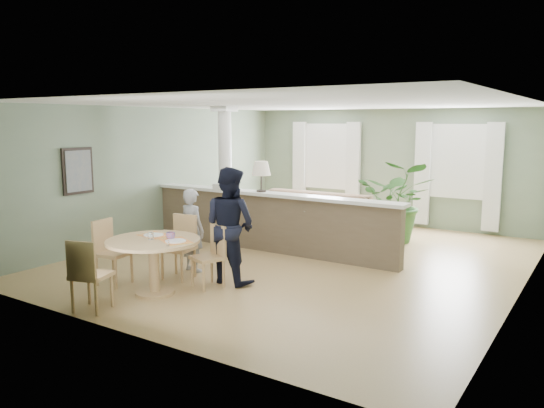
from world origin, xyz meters
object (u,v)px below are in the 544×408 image
Objects in this scene: chair_far_boy at (181,243)px; man_person at (230,225)px; chair_far_man at (212,253)px; chair_near at (88,272)px; houseplant at (397,201)px; chair_side at (109,249)px; child_person at (192,230)px; dining_table at (154,251)px; sofa at (308,215)px.

chair_far_boy is 0.89m from man_person.
chair_near reaches higher than chair_far_man.
houseplant is at bearing 93.47° from chair_far_man.
child_person reaches higher than chair_side.
dining_table is at bearing -117.59° from chair_near.
houseplant reaches higher than chair_side.
chair_far_man is at bearing 57.48° from dining_table.
man_person is at bearing -62.32° from chair_side.
chair_far_boy is 1.07m from chair_side.
dining_table is 0.74× the size of man_person.
chair_far_boy reaches higher than dining_table.
chair_side is 0.72× the size of child_person.
chair_far_man is 0.96× the size of chair_near.
chair_near is at bearing -150.97° from chair_side.
child_person reaches higher than chair_far_man.
chair_far_man is 0.50m from man_person.
dining_table is 0.85m from chair_far_man.
dining_table is at bearing 115.76° from child_person.
man_person is (1.46, 1.05, 0.34)m from chair_side.
chair_far_boy is 1.07× the size of chair_far_man.
dining_table is 1.19m from man_person.
sofa is 1.79× the size of man_person.
sofa is 4.46m from dining_table.
houseplant is 4.14m from man_person.
sofa is 3.30m from child_person.
chair_side reaches higher than chair_far_man.
chair_far_boy is (-0.24, -3.63, 0.08)m from sofa.
chair_far_boy is (-0.25, 0.82, -0.09)m from dining_table.
houseplant is at bearing -107.93° from child_person.
chair_far_boy is 0.72m from chair_far_man.
chair_side is 1.83m from man_person.
chair_far_boy is 0.72× the size of child_person.
dining_table is 1.00m from chair_near.
dining_table is at bearing -102.65° from chair_far_man.
man_person is (0.80, 0.21, 0.34)m from chair_far_boy.
houseplant is 1.71× the size of chair_side.
sofa is 2.40× the size of dining_table.
houseplant reaches higher than sofa.
houseplant is 1.70× the size of chair_far_boy.
child_person is 0.90m from man_person.
child_person is (-0.07, 0.35, 0.14)m from chair_far_boy.
man_person is at bearing -106.47° from houseplant.
dining_table is at bearing -90.61° from sofa.
chair_near is 0.54× the size of man_person.
man_person reaches higher than houseplant.
chair_far_man is 1.80m from chair_near.
chair_side is at bearing -136.50° from chair_far_boy.
child_person is at bearing -96.23° from sofa.
chair_far_man is 0.92m from child_person.
chair_side is (-0.92, -0.02, -0.09)m from dining_table.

